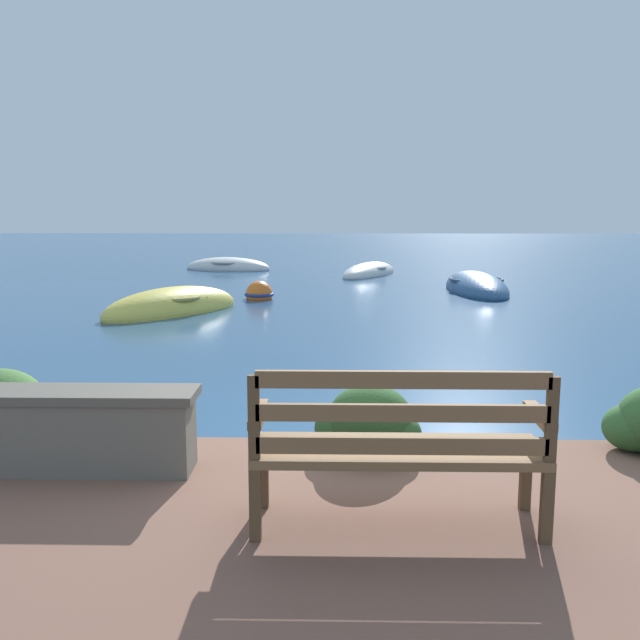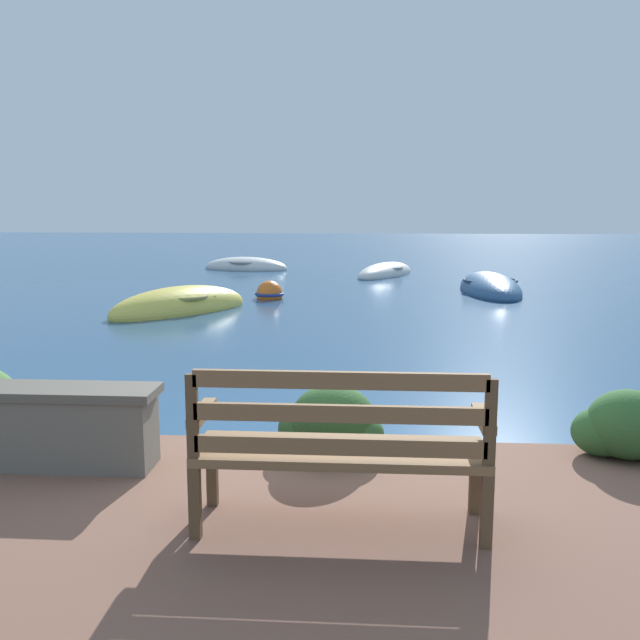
% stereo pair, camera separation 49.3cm
% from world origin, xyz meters
% --- Properties ---
extents(ground_plane, '(80.00, 80.00, 0.00)m').
position_xyz_m(ground_plane, '(0.00, 0.00, 0.00)').
color(ground_plane, navy).
extents(park_bench, '(1.60, 0.48, 0.93)m').
position_xyz_m(park_bench, '(0.20, -1.50, 0.71)').
color(park_bench, brown).
rests_on(park_bench, patio_terrace).
extents(stone_wall, '(1.63, 0.39, 0.55)m').
position_xyz_m(stone_wall, '(-1.87, -0.68, 0.50)').
color(stone_wall, '#666056').
rests_on(stone_wall, patio_terrace).
extents(hedge_clump_left, '(0.76, 0.54, 0.51)m').
position_xyz_m(hedge_clump_left, '(0.09, -0.35, 0.44)').
color(hedge_clump_left, '#284C23').
rests_on(hedge_clump_left, patio_terrace).
extents(hedge_clump_centre, '(0.72, 0.52, 0.49)m').
position_xyz_m(hedge_clump_centre, '(2.15, -0.26, 0.43)').
color(hedge_clump_centre, '#2D5628').
rests_on(hedge_clump_centre, patio_terrace).
extents(rowboat_nearest, '(2.60, 3.00, 0.82)m').
position_xyz_m(rowboat_nearest, '(-3.10, 7.49, 0.07)').
color(rowboat_nearest, '#DBC64C').
rests_on(rowboat_nearest, ground_plane).
extents(rowboat_mid, '(1.31, 3.43, 0.75)m').
position_xyz_m(rowboat_mid, '(3.03, 10.78, 0.06)').
color(rowboat_mid, '#2D517A').
rests_on(rowboat_mid, ground_plane).
extents(rowboat_far, '(2.05, 2.99, 0.61)m').
position_xyz_m(rowboat_far, '(0.79, 14.29, 0.05)').
color(rowboat_far, silver).
rests_on(rowboat_far, ground_plane).
extents(rowboat_outer, '(2.73, 1.61, 0.64)m').
position_xyz_m(rowboat_outer, '(-3.31, 15.76, 0.06)').
color(rowboat_outer, silver).
rests_on(rowboat_outer, ground_plane).
extents(mooring_buoy, '(0.61, 0.61, 0.56)m').
position_xyz_m(mooring_buoy, '(-1.71, 9.39, 0.10)').
color(mooring_buoy, orange).
rests_on(mooring_buoy, ground_plane).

